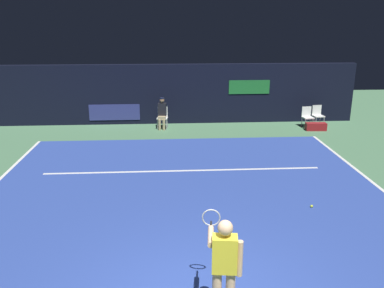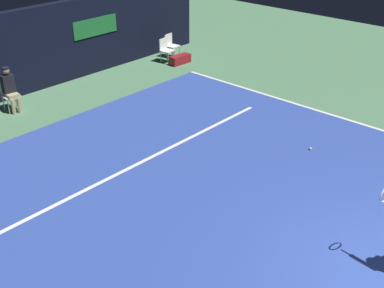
% 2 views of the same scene
% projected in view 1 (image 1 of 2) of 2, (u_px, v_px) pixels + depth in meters
% --- Properties ---
extents(ground_plane, '(31.82, 31.82, 0.00)m').
position_uv_depth(ground_plane, '(186.00, 197.00, 10.32)').
color(ground_plane, '#4C7A56').
extents(court_surface, '(10.73, 10.52, 0.01)m').
position_uv_depth(court_surface, '(186.00, 197.00, 10.32)').
color(court_surface, '#2D479E').
rests_on(court_surface, ground).
extents(line_sideline_left, '(0.10, 10.52, 0.01)m').
position_uv_depth(line_sideline_left, '(384.00, 191.00, 10.63)').
color(line_sideline_left, white).
rests_on(line_sideline_left, court_surface).
extents(line_service, '(8.37, 0.10, 0.01)m').
position_uv_depth(line_service, '(183.00, 171.00, 12.07)').
color(line_service, white).
rests_on(line_service, court_surface).
extents(back_wall, '(15.79, 0.33, 2.60)m').
position_uv_depth(back_wall, '(177.00, 94.00, 17.43)').
color(back_wall, black).
rests_on(back_wall, ground).
extents(tennis_player, '(0.52, 0.98, 1.73)m').
position_uv_depth(tennis_player, '(224.00, 266.00, 5.75)').
color(tennis_player, '#DBAD89').
rests_on(tennis_player, ground).
extents(line_judge_on_chair, '(0.48, 0.56, 1.32)m').
position_uv_depth(line_judge_on_chair, '(162.00, 113.00, 16.62)').
color(line_judge_on_chair, white).
rests_on(line_judge_on_chair, ground).
extents(courtside_chair_near, '(0.49, 0.46, 0.88)m').
position_uv_depth(courtside_chair_near, '(318.00, 114.00, 17.19)').
color(courtside_chair_near, white).
rests_on(courtside_chair_near, ground).
extents(courtside_chair_far, '(0.49, 0.46, 0.88)m').
position_uv_depth(courtside_chair_far, '(307.00, 116.00, 16.91)').
color(courtside_chair_far, white).
rests_on(courtside_chair_far, ground).
extents(tennis_ball, '(0.07, 0.07, 0.07)m').
position_uv_depth(tennis_ball, '(312.00, 206.00, 9.69)').
color(tennis_ball, '#CCE033').
rests_on(tennis_ball, court_surface).
extents(equipment_bag, '(0.86, 0.36, 0.32)m').
position_uv_depth(equipment_bag, '(316.00, 127.00, 16.53)').
color(equipment_bag, maroon).
rests_on(equipment_bag, ground).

